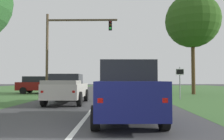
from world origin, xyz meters
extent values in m
plane|color=#424244|center=(0.00, 9.40, 0.00)|extent=(120.00, 120.00, 0.00)
cube|color=navy|center=(1.51, 3.24, 0.88)|extent=(2.07, 4.73, 1.04)
cube|color=black|center=(1.51, 3.48, 1.73)|extent=(1.79, 2.94, 0.65)
cube|color=red|center=(0.77, 0.92, 0.93)|extent=(0.14, 0.06, 0.12)
cube|color=red|center=(2.37, 0.96, 0.93)|extent=(0.14, 0.06, 0.12)
cylinder|color=black|center=(0.50, 4.67, 0.36)|extent=(0.25, 0.73, 0.72)
cylinder|color=black|center=(2.45, 4.72, 0.36)|extent=(0.25, 0.73, 0.72)
cylinder|color=black|center=(0.57, 1.77, 0.36)|extent=(0.25, 0.73, 0.72)
cylinder|color=black|center=(2.52, 1.82, 0.36)|extent=(0.25, 0.73, 0.72)
cube|color=#B7B2A8|center=(-1.80, 9.07, 0.80)|extent=(2.00, 4.88, 0.81)
cube|color=black|center=(-1.79, 8.83, 1.49)|extent=(1.72, 1.87, 0.58)
cube|color=#9C978F|center=(-1.77, 7.57, 1.31)|extent=(1.86, 1.87, 0.20)
cube|color=red|center=(-2.55, 6.67, 0.84)|extent=(0.14, 0.06, 0.12)
cube|color=red|center=(-0.97, 6.69, 0.84)|extent=(0.14, 0.06, 0.12)
cylinder|color=black|center=(-2.78, 10.56, 0.40)|extent=(0.24, 0.80, 0.80)
cylinder|color=black|center=(-0.85, 10.59, 0.40)|extent=(0.24, 0.80, 0.80)
cylinder|color=black|center=(-2.74, 7.56, 0.40)|extent=(0.24, 0.80, 0.80)
cylinder|color=black|center=(-0.81, 7.58, 0.40)|extent=(0.24, 0.80, 0.80)
cylinder|color=brown|center=(-5.50, 17.01, 3.92)|extent=(0.24, 0.24, 7.83)
cube|color=#4C3D2B|center=(-2.10, 17.01, 7.23)|extent=(6.81, 0.16, 0.16)
cube|color=black|center=(0.63, 17.01, 6.68)|extent=(0.32, 0.28, 0.90)
sphere|color=black|center=(0.63, 16.86, 6.98)|extent=(0.22, 0.22, 0.22)
sphere|color=black|center=(0.63, 16.86, 6.68)|extent=(0.22, 0.22, 0.22)
sphere|color=#1ED83F|center=(0.63, 16.86, 6.38)|extent=(0.22, 0.22, 0.22)
cylinder|color=gray|center=(5.87, 12.04, 1.19)|extent=(0.08, 0.08, 2.38)
cube|color=white|center=(5.87, 12.01, 2.03)|extent=(0.60, 0.03, 0.44)
cube|color=black|center=(5.87, 12.00, 2.03)|extent=(0.52, 0.01, 0.36)
cylinder|color=#4C351E|center=(8.84, 17.89, 2.67)|extent=(0.36, 0.36, 5.35)
sphere|color=#2C531A|center=(8.84, 17.89, 7.36)|extent=(5.38, 5.38, 5.38)
cube|color=maroon|center=(-6.93, 19.36, 0.77)|extent=(4.66, 2.10, 0.85)
cube|color=black|center=(-7.16, 19.35, 1.49)|extent=(2.82, 1.80, 0.60)
cube|color=red|center=(-4.64, 18.65, 0.81)|extent=(0.06, 0.14, 0.12)
cube|color=red|center=(-4.69, 20.23, 0.81)|extent=(0.06, 0.14, 0.12)
cylinder|color=black|center=(-8.32, 18.34, 0.34)|extent=(0.69, 0.26, 0.68)
cylinder|color=black|center=(-8.39, 20.28, 0.34)|extent=(0.69, 0.26, 0.68)
cylinder|color=black|center=(-5.47, 18.45, 0.34)|extent=(0.69, 0.26, 0.68)
cylinder|color=black|center=(-5.54, 20.38, 0.34)|extent=(0.69, 0.26, 0.68)
camera|label=1|loc=(1.15, -4.70, 1.45)|focal=36.38mm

